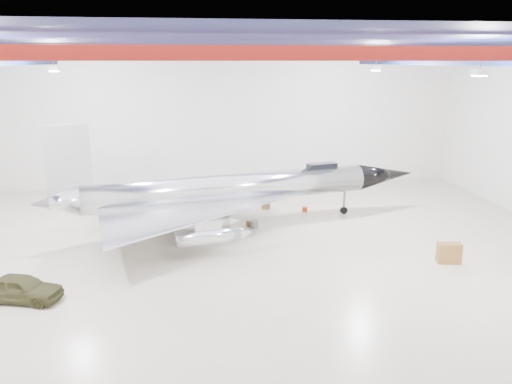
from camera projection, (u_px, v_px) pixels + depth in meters
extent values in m
plane|color=#C0B199|center=(231.00, 249.00, 27.71)|extent=(40.00, 40.00, 0.00)
plane|color=silver|center=(215.00, 120.00, 40.69)|extent=(40.00, 0.00, 40.00)
plane|color=#0A0F38|center=(229.00, 43.00, 24.91)|extent=(40.00, 40.00, 0.00)
cube|color=maroon|center=(250.00, 53.00, 16.43)|extent=(39.50, 0.25, 0.50)
cube|color=maroon|center=(234.00, 55.00, 22.18)|extent=(39.50, 0.25, 0.50)
cube|color=maroon|center=(225.00, 56.00, 27.94)|extent=(39.50, 0.25, 0.50)
cube|color=maroon|center=(218.00, 57.00, 33.69)|extent=(39.50, 0.25, 0.50)
cube|color=#0B1845|center=(453.00, 62.00, 26.65)|extent=(0.25, 29.50, 0.40)
cube|color=silver|center=(480.00, 72.00, 20.75)|extent=(0.55, 0.55, 0.25)
cube|color=silver|center=(54.00, 69.00, 29.73)|extent=(0.55, 0.55, 0.25)
cube|color=silver|center=(376.00, 68.00, 32.25)|extent=(0.55, 0.55, 0.25)
cylinder|color=silver|center=(231.00, 188.00, 31.02)|extent=(17.80, 5.32, 1.78)
cone|color=black|center=(385.00, 175.00, 34.53)|extent=(4.72, 2.64, 1.78)
cone|color=silver|center=(55.00, 203.00, 27.78)|extent=(2.97, 2.28, 1.78)
cube|color=silver|center=(68.00, 161.00, 27.47)|extent=(2.46, 0.61, 4.01)
cube|color=black|center=(322.00, 167.00, 32.75)|extent=(2.06, 1.09, 0.45)
cylinder|color=silver|center=(209.00, 237.00, 26.01)|extent=(3.47, 1.46, 0.80)
cylinder|color=silver|center=(199.00, 224.00, 28.05)|extent=(3.47, 1.46, 0.80)
cylinder|color=silver|center=(181.00, 200.00, 32.93)|extent=(3.47, 1.46, 0.80)
cylinder|color=silver|center=(175.00, 192.00, 34.96)|extent=(3.47, 1.46, 0.80)
cylinder|color=#59595B|center=(344.00, 203.00, 33.98)|extent=(0.16, 0.16, 1.60)
cylinder|color=black|center=(344.00, 210.00, 34.12)|extent=(0.53, 0.29, 0.50)
cylinder|color=#59595B|center=(182.00, 231.00, 28.29)|extent=(0.16, 0.16, 1.60)
cylinder|color=black|center=(183.00, 240.00, 28.43)|extent=(0.53, 0.29, 0.50)
cylinder|color=#59595B|center=(169.00, 210.00, 32.35)|extent=(0.16, 0.16, 1.60)
cylinder|color=black|center=(169.00, 218.00, 32.50)|extent=(0.53, 0.29, 0.50)
imported|color=#3A391D|center=(21.00, 288.00, 21.64)|extent=(3.76, 2.30, 1.20)
cube|color=brown|center=(449.00, 253.00, 25.75)|extent=(1.25, 0.78, 1.07)
cube|color=#952C0E|center=(153.00, 212.00, 34.10)|extent=(0.46, 0.40, 0.28)
cylinder|color=#59595B|center=(254.00, 224.00, 31.27)|extent=(0.61, 0.61, 0.46)
cube|color=olive|center=(266.00, 206.00, 35.32)|extent=(0.61, 0.50, 0.41)
cylinder|color=#952C0E|center=(305.00, 209.00, 34.65)|extent=(0.37, 0.37, 0.34)
cube|color=olive|center=(251.00, 223.00, 31.63)|extent=(0.59, 0.54, 0.33)
cylinder|color=#59595B|center=(227.00, 207.00, 34.96)|extent=(0.60, 0.60, 0.41)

